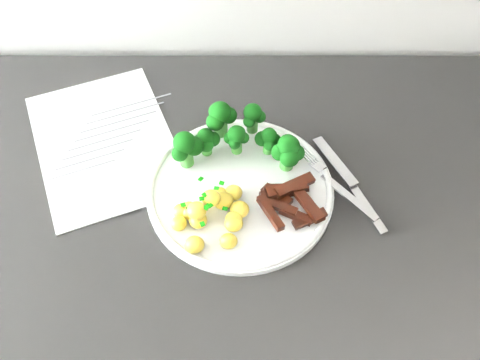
{
  "coord_description": "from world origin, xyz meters",
  "views": [
    {
      "loc": [
        0.03,
        1.21,
        1.55
      ],
      "look_at": [
        0.03,
        1.66,
        0.94
      ],
      "focal_mm": 38.35,
      "sensor_mm": 36.0,
      "label": 1
    }
  ],
  "objects_px": {
    "fork": "(338,186)",
    "knife": "(357,195)",
    "potatoes": "(212,214)",
    "counter": "(232,309)",
    "plate": "(240,189)",
    "broccoli": "(237,136)",
    "beef_strips": "(289,199)",
    "recipe_paper": "(105,141)"
  },
  "relations": [
    {
      "from": "recipe_paper",
      "to": "fork",
      "type": "bearing_deg",
      "value": -15.63
    },
    {
      "from": "beef_strips",
      "to": "knife",
      "type": "height_order",
      "value": "beef_strips"
    },
    {
      "from": "plate",
      "to": "beef_strips",
      "type": "height_order",
      "value": "beef_strips"
    },
    {
      "from": "plate",
      "to": "broccoli",
      "type": "distance_m",
      "value": 0.08
    },
    {
      "from": "counter",
      "to": "recipe_paper",
      "type": "bearing_deg",
      "value": 154.75
    },
    {
      "from": "counter",
      "to": "plate",
      "type": "height_order",
      "value": "plate"
    },
    {
      "from": "potatoes",
      "to": "counter",
      "type": "bearing_deg",
      "value": 69.47
    },
    {
      "from": "fork",
      "to": "counter",
      "type": "bearing_deg",
      "value": 177.78
    },
    {
      "from": "beef_strips",
      "to": "fork",
      "type": "relative_size",
      "value": 0.73
    },
    {
      "from": "plate",
      "to": "fork",
      "type": "distance_m",
      "value": 0.15
    },
    {
      "from": "recipe_paper",
      "to": "fork",
      "type": "relative_size",
      "value": 2.54
    },
    {
      "from": "fork",
      "to": "broccoli",
      "type": "bearing_deg",
      "value": 154.93
    },
    {
      "from": "potatoes",
      "to": "knife",
      "type": "distance_m",
      "value": 0.22
    },
    {
      "from": "broccoli",
      "to": "potatoes",
      "type": "relative_size",
      "value": 1.75
    },
    {
      "from": "plate",
      "to": "fork",
      "type": "height_order",
      "value": "fork"
    },
    {
      "from": "recipe_paper",
      "to": "broccoli",
      "type": "height_order",
      "value": "broccoli"
    },
    {
      "from": "broccoli",
      "to": "fork",
      "type": "xyz_separation_m",
      "value": [
        0.15,
        -0.07,
        -0.03
      ]
    },
    {
      "from": "plate",
      "to": "potatoes",
      "type": "height_order",
      "value": "potatoes"
    },
    {
      "from": "potatoes",
      "to": "plate",
      "type": "bearing_deg",
      "value": 54.82
    },
    {
      "from": "plate",
      "to": "beef_strips",
      "type": "distance_m",
      "value": 0.08
    },
    {
      "from": "plate",
      "to": "beef_strips",
      "type": "relative_size",
      "value": 2.77
    },
    {
      "from": "fork",
      "to": "knife",
      "type": "xyz_separation_m",
      "value": [
        0.03,
        -0.01,
        -0.01
      ]
    },
    {
      "from": "counter",
      "to": "fork",
      "type": "height_order",
      "value": "fork"
    },
    {
      "from": "plate",
      "to": "broccoli",
      "type": "xyz_separation_m",
      "value": [
        -0.0,
        0.07,
        0.04
      ]
    },
    {
      "from": "broccoli",
      "to": "fork",
      "type": "height_order",
      "value": "broccoli"
    },
    {
      "from": "beef_strips",
      "to": "recipe_paper",
      "type": "bearing_deg",
      "value": 156.28
    },
    {
      "from": "plate",
      "to": "potatoes",
      "type": "relative_size",
      "value": 2.48
    },
    {
      "from": "broccoli",
      "to": "beef_strips",
      "type": "xyz_separation_m",
      "value": [
        0.08,
        -0.1,
        -0.03
      ]
    },
    {
      "from": "recipe_paper",
      "to": "knife",
      "type": "height_order",
      "value": "knife"
    },
    {
      "from": "plate",
      "to": "broccoli",
      "type": "relative_size",
      "value": 1.42
    },
    {
      "from": "plate",
      "to": "knife",
      "type": "distance_m",
      "value": 0.18
    },
    {
      "from": "potatoes",
      "to": "beef_strips",
      "type": "relative_size",
      "value": 1.12
    },
    {
      "from": "broccoli",
      "to": "beef_strips",
      "type": "distance_m",
      "value": 0.13
    },
    {
      "from": "counter",
      "to": "fork",
      "type": "xyz_separation_m",
      "value": [
        0.16,
        -0.01,
        0.48
      ]
    },
    {
      "from": "recipe_paper",
      "to": "knife",
      "type": "bearing_deg",
      "value": -15.77
    },
    {
      "from": "broccoli",
      "to": "knife",
      "type": "relative_size",
      "value": 1.09
    },
    {
      "from": "fork",
      "to": "knife",
      "type": "bearing_deg",
      "value": -17.47
    },
    {
      "from": "plate",
      "to": "potatoes",
      "type": "distance_m",
      "value": 0.07
    },
    {
      "from": "beef_strips",
      "to": "fork",
      "type": "height_order",
      "value": "beef_strips"
    },
    {
      "from": "knife",
      "to": "plate",
      "type": "bearing_deg",
      "value": 176.28
    },
    {
      "from": "knife",
      "to": "counter",
      "type": "bearing_deg",
      "value": 175.37
    },
    {
      "from": "potatoes",
      "to": "beef_strips",
      "type": "distance_m",
      "value": 0.11
    }
  ]
}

